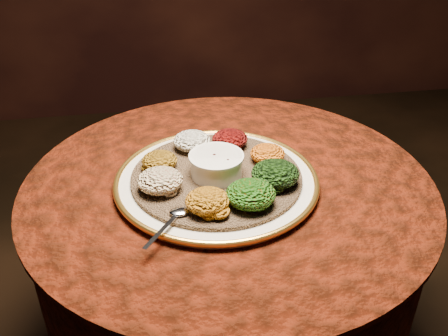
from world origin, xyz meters
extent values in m
cylinder|color=black|center=(0.00, 0.00, 0.34)|extent=(0.12, 0.12, 0.68)
cylinder|color=black|center=(0.00, 0.00, 0.70)|extent=(0.80, 0.80, 0.04)
cylinder|color=#431105|center=(0.00, 0.00, 0.56)|extent=(0.93, 0.93, 0.34)
cylinder|color=#431105|center=(0.00, 0.00, 0.73)|extent=(0.96, 0.96, 0.01)
cylinder|color=silver|center=(-0.03, -0.02, 0.74)|extent=(0.55, 0.55, 0.02)
torus|color=gold|center=(-0.03, -0.02, 0.75)|extent=(0.47, 0.47, 0.01)
cylinder|color=brown|center=(-0.03, -0.02, 0.76)|extent=(0.39, 0.39, 0.01)
cylinder|color=white|center=(-0.03, -0.02, 0.79)|extent=(0.12, 0.12, 0.05)
cylinder|color=white|center=(-0.03, -0.02, 0.81)|extent=(0.12, 0.12, 0.01)
cylinder|color=#520704|center=(-0.03, -0.02, 0.80)|extent=(0.10, 0.10, 0.01)
ellipsoid|color=silver|center=(-0.13, -0.15, 0.77)|extent=(0.04, 0.03, 0.01)
cube|color=silver|center=(-0.17, -0.21, 0.77)|extent=(0.08, 0.10, 0.00)
ellipsoid|color=white|center=(-0.07, 0.11, 0.78)|extent=(0.09, 0.09, 0.04)
ellipsoid|color=black|center=(0.02, 0.11, 0.78)|extent=(0.09, 0.08, 0.04)
ellipsoid|color=#BC790F|center=(0.10, 0.02, 0.78)|extent=(0.08, 0.08, 0.04)
ellipsoid|color=black|center=(0.09, -0.07, 0.79)|extent=(0.11, 0.10, 0.05)
ellipsoid|color=#8E3709|center=(0.02, -0.14, 0.79)|extent=(0.11, 0.10, 0.05)
ellipsoid|color=#A5650E|center=(-0.07, -0.15, 0.78)|extent=(0.09, 0.09, 0.04)
ellipsoid|color=maroon|center=(-0.16, -0.06, 0.79)|extent=(0.10, 0.09, 0.05)
ellipsoid|color=#895C10|center=(-0.16, 0.03, 0.78)|extent=(0.08, 0.08, 0.04)
camera|label=1|loc=(-0.17, -0.96, 1.38)|focal=40.00mm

